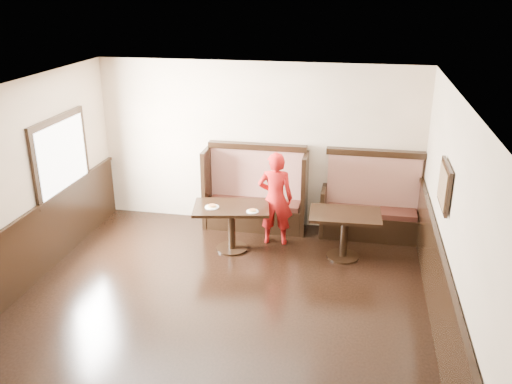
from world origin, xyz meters
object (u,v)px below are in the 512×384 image
(booth_neighbor, at_px, (371,208))
(child, at_px, (275,199))
(booth_main, at_px, (256,197))
(table_main, at_px, (231,216))
(table_neighbor, at_px, (345,225))

(booth_neighbor, height_order, child, child)
(booth_main, height_order, child, child)
(table_main, xyz_separation_m, child, (0.63, 0.38, 0.20))
(booth_neighbor, height_order, table_main, booth_neighbor)
(booth_main, relative_size, child, 1.14)
(booth_main, xyz_separation_m, table_neighbor, (1.54, -0.90, 0.03))
(child, bearing_deg, table_main, 26.95)
(table_main, height_order, table_neighbor, table_main)
(booth_main, bearing_deg, booth_neighbor, -0.05)
(booth_main, distance_m, booth_neighbor, 1.95)
(booth_neighbor, relative_size, table_main, 1.29)
(table_neighbor, bearing_deg, booth_main, 147.37)
(table_main, bearing_deg, table_neighbor, -8.69)
(booth_neighbor, bearing_deg, booth_main, 179.95)
(booth_main, relative_size, booth_neighbor, 1.06)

